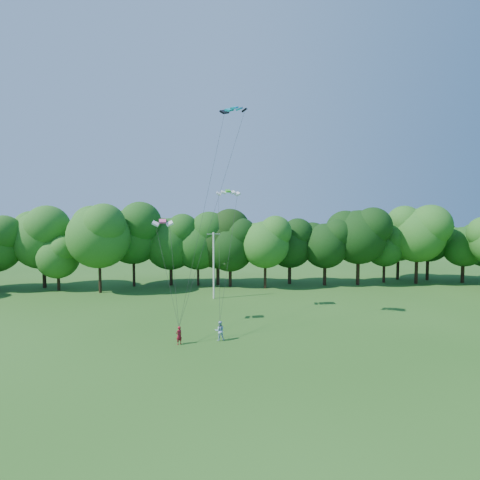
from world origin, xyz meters
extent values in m
plane|color=#245416|center=(0.00, 0.00, 0.00)|extent=(160.00, 160.00, 0.00)
cylinder|color=silver|center=(-0.39, 28.18, 4.37)|extent=(0.22, 0.22, 8.74)
cube|color=silver|center=(-0.39, 28.18, 8.52)|extent=(1.72, 0.46, 0.08)
imported|color=maroon|center=(-4.10, 10.76, 0.78)|extent=(0.68, 0.65, 1.56)
imported|color=#99B8D5|center=(-0.61, 11.40, 0.86)|extent=(0.86, 0.68, 1.72)
cube|color=#0593AF|center=(1.05, 15.05, 21.01)|extent=(2.72, 2.02, 0.53)
cube|color=green|center=(0.90, 20.67, 13.61)|extent=(2.63, 1.27, 0.44)
cube|color=#FF4692|center=(-5.83, 16.21, 10.35)|extent=(2.08, 1.15, 0.41)
cylinder|color=black|center=(0.71, 37.99, 2.23)|extent=(0.43, 0.43, 4.46)
ellipsoid|color=black|center=(0.71, 37.99, 8.10)|extent=(8.92, 8.92, 9.73)
cylinder|color=#332614|center=(31.72, 39.65, 1.96)|extent=(0.50, 0.50, 3.93)
ellipsoid|color=#225D1C|center=(31.72, 39.65, 7.14)|extent=(7.86, 7.86, 8.57)
camera|label=1|loc=(-2.50, -20.61, 10.81)|focal=28.00mm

